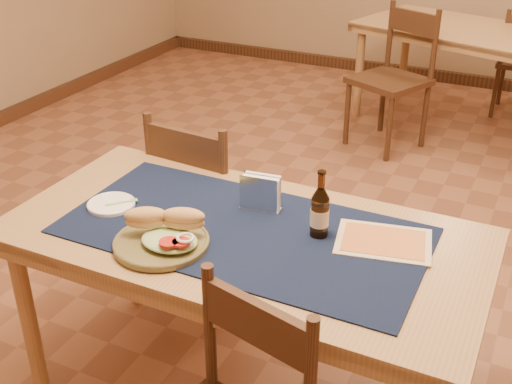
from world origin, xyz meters
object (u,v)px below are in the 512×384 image
at_px(sandwich_plate, 164,236).
at_px(chair_main_far, 209,204).
at_px(napkin_holder, 260,193).
at_px(beer_bottle, 320,212).
at_px(main_table, 243,252).
at_px(back_table, 479,41).

bearing_deg(sandwich_plate, chair_main_far, 109.63).
bearing_deg(napkin_holder, beer_bottle, -16.94).
height_order(sandwich_plate, napkin_holder, napkin_holder).
bearing_deg(main_table, napkin_holder, 93.55).
relative_size(main_table, sandwich_plate, 5.19).
bearing_deg(napkin_holder, main_table, -86.45).
relative_size(chair_main_far, napkin_holder, 6.12).
bearing_deg(sandwich_plate, napkin_holder, 63.52).
xyz_separation_m(back_table, sandwich_plate, (-0.47, -3.40, 0.12)).
relative_size(back_table, beer_bottle, 8.08).
relative_size(beer_bottle, napkin_holder, 1.52).
distance_m(main_table, back_table, 3.22).
bearing_deg(back_table, sandwich_plate, -97.80).
xyz_separation_m(back_table, beer_bottle, (-0.04, -3.13, 0.17)).
xyz_separation_m(chair_main_far, beer_bottle, (0.68, -0.45, 0.36)).
bearing_deg(back_table, beer_bottle, -90.81).
xyz_separation_m(main_table, sandwich_plate, (-0.18, -0.19, 0.12)).
bearing_deg(back_table, napkin_holder, -95.47).
relative_size(chair_main_far, sandwich_plate, 3.02).
xyz_separation_m(main_table, beer_bottle, (0.24, 0.08, 0.17)).
relative_size(main_table, back_table, 0.86).
xyz_separation_m(back_table, chair_main_far, (-0.72, -2.68, -0.18)).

